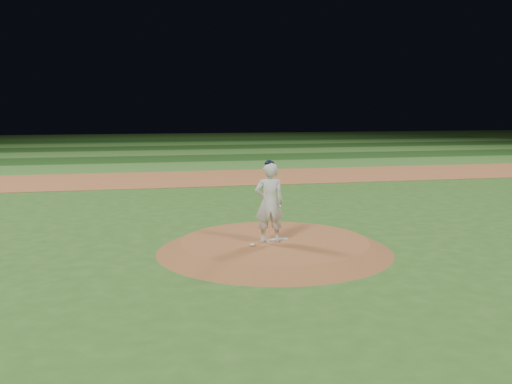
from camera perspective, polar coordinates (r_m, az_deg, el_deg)
The scene contains 12 objects.
ground at distance 13.45m, azimuth 1.85°, elevation -5.88°, with size 120.00×120.00×0.00m, color #2F5F1E.
infield_dirt_band at distance 27.03m, azimuth -5.50°, elevation 1.40°, with size 70.00×6.00×0.02m, color #A25D32.
outfield_stripe_0 at distance 32.46m, azimuth -6.69°, elevation 2.57°, with size 70.00×5.00×0.02m, color #397028.
outfield_stripe_1 at distance 37.41m, azimuth -7.47°, elevation 3.34°, with size 70.00×5.00×0.02m, color #1A4115.
outfield_stripe_2 at distance 42.38m, azimuth -8.07°, elevation 3.93°, with size 70.00×5.00×0.02m, color #3A7028.
outfield_stripe_3 at distance 47.35m, azimuth -8.55°, elevation 4.39°, with size 70.00×5.00×0.02m, color #1A4014.
outfield_stripe_4 at distance 52.33m, azimuth -8.93°, elevation 4.77°, with size 70.00×5.00×0.02m, color #3D752A.
outfield_stripe_5 at distance 57.31m, azimuth -9.25°, elevation 5.08°, with size 70.00×5.00×0.02m, color #1B4E19.
pitchers_mound at distance 13.42m, azimuth 1.85°, elevation -5.36°, with size 5.50×5.50×0.25m, color brown.
pitching_rubber at distance 13.37m, azimuth 1.87°, elevation -4.79°, with size 0.63×0.16×0.03m, color beige.
rosin_bag at distance 12.82m, azimuth -0.37°, elevation -5.30°, with size 0.12×0.12×0.06m, color silver.
pitcher_on_mound at distance 13.00m, azimuth 1.34°, elevation -1.04°, with size 0.70×0.49×1.90m.
Camera 1 is at (-3.23, -12.62, 3.35)m, focal length 40.00 mm.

